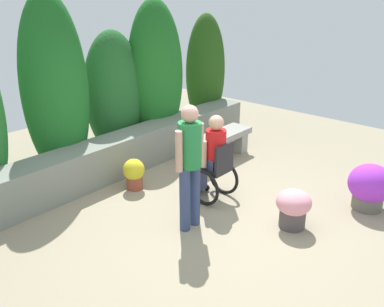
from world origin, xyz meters
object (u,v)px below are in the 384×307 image
object	(u,v)px
person_in_wheelchair	(212,161)
flower_pot_purple_near	(370,187)
person_standing_companion	(190,160)
flower_pot_red_accent	(293,207)
flower_pot_terracotta_by_wall	(134,173)
stone_bench	(219,143)

from	to	relation	value
person_in_wheelchair	flower_pot_purple_near	size ratio (longest dim) A/B	1.96
person_in_wheelchair	person_standing_companion	distance (m)	0.94
person_standing_companion	flower_pot_red_accent	distance (m)	1.53
person_in_wheelchair	person_standing_companion	bearing A→B (deg)	-172.00
flower_pot_purple_near	flower_pot_terracotta_by_wall	bearing A→B (deg)	120.91
flower_pot_purple_near	flower_pot_terracotta_by_wall	size ratio (longest dim) A/B	1.35
stone_bench	flower_pot_terracotta_by_wall	bearing A→B (deg)	164.58
stone_bench	flower_pot_purple_near	size ratio (longest dim) A/B	2.24
flower_pot_terracotta_by_wall	flower_pot_red_accent	xyz separation A→B (m)	(0.64, -2.45, 0.03)
person_in_wheelchair	person_standing_companion	xyz separation A→B (m)	(-0.83, -0.28, 0.35)
stone_bench	person_standing_companion	size ratio (longest dim) A/B	0.90
person_standing_companion	flower_pot_purple_near	xyz separation A→B (m)	(2.08, -1.61, -0.63)
person_in_wheelchair	person_standing_companion	world-z (taller)	person_standing_companion
flower_pot_purple_near	person_in_wheelchair	bearing A→B (deg)	123.47
stone_bench	person_in_wheelchair	size ratio (longest dim) A/B	1.15
stone_bench	flower_pot_purple_near	distance (m)	2.76
person_standing_companion	flower_pot_terracotta_by_wall	bearing A→B (deg)	68.72
person_standing_companion	person_in_wheelchair	bearing A→B (deg)	8.35
flower_pot_red_accent	stone_bench	bearing A→B (deg)	61.23
person_standing_companion	flower_pot_purple_near	size ratio (longest dim) A/B	2.49
stone_bench	flower_pot_terracotta_by_wall	world-z (taller)	flower_pot_terracotta_by_wall
stone_bench	flower_pot_red_accent	xyz separation A→B (m)	(-1.20, -2.18, -0.03)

